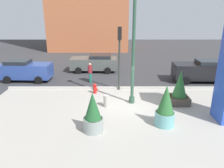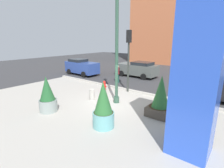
# 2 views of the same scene
# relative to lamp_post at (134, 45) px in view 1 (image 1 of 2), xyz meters

# --- Properties ---
(ground_plane) EXTENTS (60.00, 60.00, 0.00)m
(ground_plane) POSITION_rel_lamp_post_xyz_m (-0.30, 3.55, -3.75)
(ground_plane) COLOR #38383A
(plaza_pavement) EXTENTS (18.00, 10.00, 0.02)m
(plaza_pavement) POSITION_rel_lamp_post_xyz_m (-0.30, -2.45, -3.75)
(plaza_pavement) COLOR #ADA89E
(plaza_pavement) RESTS_ON ground_plane
(curb_strip) EXTENTS (18.00, 0.24, 0.16)m
(curb_strip) POSITION_rel_lamp_post_xyz_m (-0.30, 2.67, -3.67)
(curb_strip) COLOR #B7B2A8
(curb_strip) RESTS_ON ground_plane
(lamp_post) EXTENTS (0.44, 0.44, 7.69)m
(lamp_post) POSITION_rel_lamp_post_xyz_m (0.00, 0.00, 0.00)
(lamp_post) COLOR #335642
(lamp_post) RESTS_ON ground_plane
(potted_plant_curbside) EXTENTS (1.01, 1.01, 2.22)m
(potted_plant_curbside) POSITION_rel_lamp_post_xyz_m (1.45, -2.94, -2.74)
(potted_plant_curbside) COLOR #6BB2B2
(potted_plant_curbside) RESTS_ON ground_plane
(potted_plant_mid_plaza) EXTENTS (1.00, 1.00, 2.06)m
(potted_plant_mid_plaza) POSITION_rel_lamp_post_xyz_m (-2.23, -3.53, -2.83)
(potted_plant_mid_plaza) COLOR gray
(potted_plant_mid_plaza) RESTS_ON ground_plane
(potted_plant_near_right) EXTENTS (1.24, 1.24, 2.23)m
(potted_plant_near_right) POSITION_rel_lamp_post_xyz_m (3.02, -0.12, -2.79)
(potted_plant_near_right) COLOR #4C4238
(potted_plant_near_right) RESTS_ON ground_plane
(fire_hydrant) EXTENTS (0.36, 0.26, 0.75)m
(fire_hydrant) POSITION_rel_lamp_post_xyz_m (-2.54, 1.73, -3.39)
(fire_hydrant) COLOR red
(fire_hydrant) RESTS_ON ground_plane
(concrete_bollard) EXTENTS (0.36, 0.36, 0.75)m
(concrete_bollard) POSITION_rel_lamp_post_xyz_m (-1.64, -0.59, -3.38)
(concrete_bollard) COLOR #B2ADA3
(concrete_bollard) RESTS_ON ground_plane
(traffic_light_corner) EXTENTS (0.28, 0.42, 4.68)m
(traffic_light_corner) POSITION_rel_lamp_post_xyz_m (-0.76, 2.50, -0.61)
(traffic_light_corner) COLOR #333833
(traffic_light_corner) RESTS_ON ground_plane
(car_intersection) EXTENTS (4.53, 2.16, 1.67)m
(car_intersection) POSITION_rel_lamp_post_xyz_m (-3.03, 7.85, -2.89)
(car_intersection) COLOR #565B56
(car_intersection) RESTS_ON ground_plane
(car_curb_east) EXTENTS (4.55, 2.15, 1.84)m
(car_curb_east) POSITION_rel_lamp_post_xyz_m (6.23, 4.57, -2.80)
(car_curb_east) COLOR black
(car_curb_east) RESTS_ON ground_plane
(car_far_lane) EXTENTS (4.29, 2.07, 1.78)m
(car_far_lane) POSITION_rel_lamp_post_xyz_m (-8.69, 4.83, -2.83)
(car_far_lane) COLOR #2D4793
(car_far_lane) RESTS_ON ground_plane
(pedestrian_crossing) EXTENTS (0.45, 0.45, 1.66)m
(pedestrian_crossing) POSITION_rel_lamp_post_xyz_m (-3.12, 4.36, -2.84)
(pedestrian_crossing) COLOR #236656
(pedestrian_crossing) RESTS_ON ground_plane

